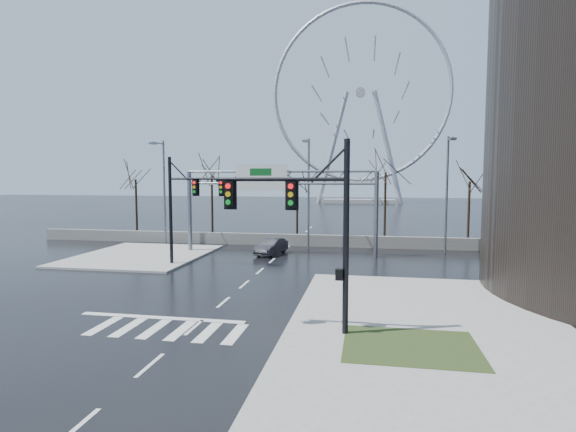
% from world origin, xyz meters
% --- Properties ---
extents(ground, '(260.00, 260.00, 0.00)m').
position_xyz_m(ground, '(0.00, 0.00, 0.00)').
color(ground, black).
rests_on(ground, ground).
extents(sidewalk_near, '(12.00, 12.00, 0.15)m').
position_xyz_m(sidewalk_near, '(10.00, -9.00, 0.07)').
color(sidewalk_near, gray).
rests_on(sidewalk_near, ground).
extents(sidewalk_right_ext, '(12.00, 10.00, 0.15)m').
position_xyz_m(sidewalk_right_ext, '(10.00, 2.00, 0.07)').
color(sidewalk_right_ext, gray).
rests_on(sidewalk_right_ext, ground).
extents(sidewalk_far, '(10.00, 12.00, 0.15)m').
position_xyz_m(sidewalk_far, '(-11.00, 12.00, 0.07)').
color(sidewalk_far, gray).
rests_on(sidewalk_far, ground).
extents(grass_strip, '(5.00, 4.00, 0.02)m').
position_xyz_m(grass_strip, '(9.00, -5.00, 0.15)').
color(grass_strip, '#273717').
rests_on(grass_strip, sidewalk_near).
extents(barrier_wall, '(52.00, 0.50, 1.10)m').
position_xyz_m(barrier_wall, '(0.00, 20.00, 0.55)').
color(barrier_wall, slate).
rests_on(barrier_wall, ground).
extents(signal_mast_near, '(5.52, 0.41, 8.00)m').
position_xyz_m(signal_mast_near, '(5.14, -4.04, 4.87)').
color(signal_mast_near, black).
rests_on(signal_mast_near, ground).
extents(signal_mast_far, '(4.72, 0.41, 8.00)m').
position_xyz_m(signal_mast_far, '(-5.87, 8.96, 4.83)').
color(signal_mast_far, black).
rests_on(signal_mast_far, ground).
extents(sign_gantry, '(16.36, 0.40, 7.60)m').
position_xyz_m(sign_gantry, '(-0.38, 14.96, 5.18)').
color(sign_gantry, slate).
rests_on(sign_gantry, ground).
extents(streetlight_left, '(0.50, 2.55, 10.00)m').
position_xyz_m(streetlight_left, '(-12.00, 18.16, 5.89)').
color(streetlight_left, slate).
rests_on(streetlight_left, ground).
extents(streetlight_mid, '(0.50, 2.55, 10.00)m').
position_xyz_m(streetlight_mid, '(2.00, 18.16, 5.89)').
color(streetlight_mid, slate).
rests_on(streetlight_mid, ground).
extents(streetlight_right, '(0.50, 2.55, 10.00)m').
position_xyz_m(streetlight_right, '(14.00, 18.16, 5.89)').
color(streetlight_right, slate).
rests_on(streetlight_right, ground).
extents(tree_far_left, '(3.50, 3.50, 7.00)m').
position_xyz_m(tree_far_left, '(-18.00, 24.00, 5.57)').
color(tree_far_left, black).
rests_on(tree_far_left, ground).
extents(tree_left, '(3.75, 3.75, 7.50)m').
position_xyz_m(tree_left, '(-9.00, 23.50, 5.98)').
color(tree_left, black).
rests_on(tree_left, ground).
extents(tree_center, '(3.25, 3.25, 6.50)m').
position_xyz_m(tree_center, '(0.00, 24.50, 5.17)').
color(tree_center, black).
rests_on(tree_center, ground).
extents(tree_right, '(3.90, 3.90, 7.80)m').
position_xyz_m(tree_right, '(9.00, 23.50, 6.22)').
color(tree_right, black).
rests_on(tree_right, ground).
extents(tree_far_right, '(3.40, 3.40, 6.80)m').
position_xyz_m(tree_far_right, '(17.00, 24.00, 5.41)').
color(tree_far_right, black).
rests_on(tree_far_right, ground).
extents(ferris_wheel, '(45.00, 6.00, 50.91)m').
position_xyz_m(ferris_wheel, '(5.00, 95.00, 26.13)').
color(ferris_wheel, gray).
rests_on(ferris_wheel, ground).
extents(car, '(2.28, 4.29, 1.35)m').
position_xyz_m(car, '(-0.67, 14.81, 0.67)').
color(car, black).
rests_on(car, ground).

